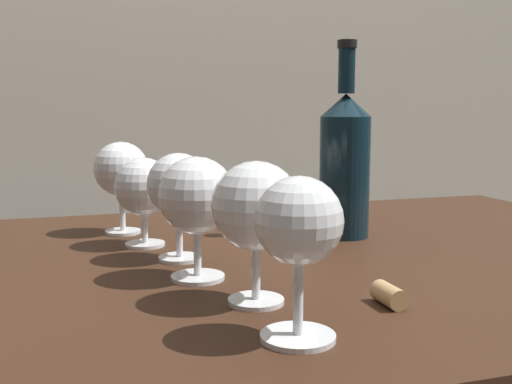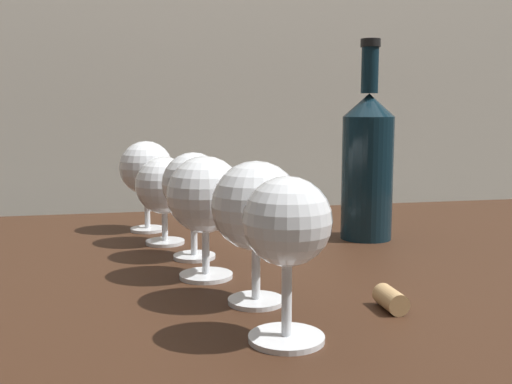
# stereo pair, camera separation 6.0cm
# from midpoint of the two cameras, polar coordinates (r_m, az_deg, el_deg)

# --- Properties ---
(dining_table) EXTENTS (1.33, 0.81, 0.72)m
(dining_table) POSITION_cam_midpoint_polar(r_m,az_deg,el_deg) (0.84, -1.64, -12.19)
(dining_table) COLOR #382114
(dining_table) RESTS_ON ground_plane
(wine_glass_amber) EXTENTS (0.08, 0.08, 0.14)m
(wine_glass_amber) POSITION_cam_midpoint_polar(r_m,az_deg,el_deg) (0.51, 0.72, -3.32)
(wine_glass_amber) COLOR white
(wine_glass_amber) RESTS_ON dining_table
(wine_glass_white) EXTENTS (0.09, 0.09, 0.15)m
(wine_glass_white) POSITION_cam_midpoint_polar(r_m,az_deg,el_deg) (0.61, -2.85, -1.44)
(wine_glass_white) COLOR white
(wine_glass_white) RESTS_ON dining_table
(wine_glass_pinot) EXTENTS (0.09, 0.09, 0.15)m
(wine_glass_pinot) POSITION_cam_midpoint_polar(r_m,az_deg,el_deg) (0.70, -8.14, -0.55)
(wine_glass_pinot) COLOR white
(wine_glass_pinot) RESTS_ON dining_table
(wine_glass_merlot) EXTENTS (0.08, 0.08, 0.14)m
(wine_glass_merlot) POSITION_cam_midpoint_polar(r_m,az_deg,el_deg) (0.79, -9.56, 0.56)
(wine_glass_merlot) COLOR white
(wine_glass_merlot) RESTS_ON dining_table
(wine_glass_cabernet) EXTENTS (0.08, 0.08, 0.13)m
(wine_glass_cabernet) POSITION_cam_midpoint_polar(r_m,az_deg,el_deg) (0.89, -12.57, 0.33)
(wine_glass_cabernet) COLOR white
(wine_glass_cabernet) RESTS_ON dining_table
(wine_glass_rose) EXTENTS (0.09, 0.09, 0.15)m
(wine_glass_rose) POSITION_cam_midpoint_polar(r_m,az_deg,el_deg) (0.98, -14.44, 1.93)
(wine_glass_rose) COLOR white
(wine_glass_rose) RESTS_ON dining_table
(wine_bottle) EXTENTS (0.08, 0.08, 0.30)m
(wine_bottle) POSITION_cam_midpoint_polar(r_m,az_deg,el_deg) (0.94, 6.63, 2.83)
(wine_bottle) COLOR #0F232D
(wine_bottle) RESTS_ON dining_table
(cork) EXTENTS (0.02, 0.04, 0.02)m
(cork) POSITION_cam_midpoint_polar(r_m,az_deg,el_deg) (0.63, 9.86, -9.69)
(cork) COLOR tan
(cork) RESTS_ON dining_table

